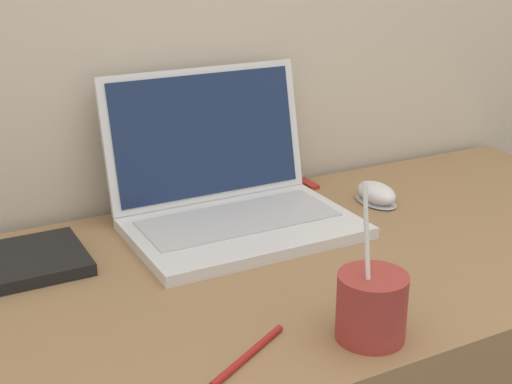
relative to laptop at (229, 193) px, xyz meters
name	(u,v)px	position (x,y,z in m)	size (l,w,h in m)	color
laptop	(229,193)	(0.00, 0.00, 0.00)	(0.39, 0.32, 0.26)	silver
drink_cup	(372,305)	(-0.01, -0.43, -0.01)	(0.09, 0.09, 0.21)	#9E332D
computer_mouse	(376,194)	(0.29, -0.04, -0.04)	(0.06, 0.10, 0.04)	#B2B2B7
usb_stick	(308,184)	(0.23, 0.10, -0.05)	(0.02, 0.06, 0.01)	#B2261E
pen	(248,355)	(-0.17, -0.40, -0.05)	(0.14, 0.08, 0.01)	#A51E1E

